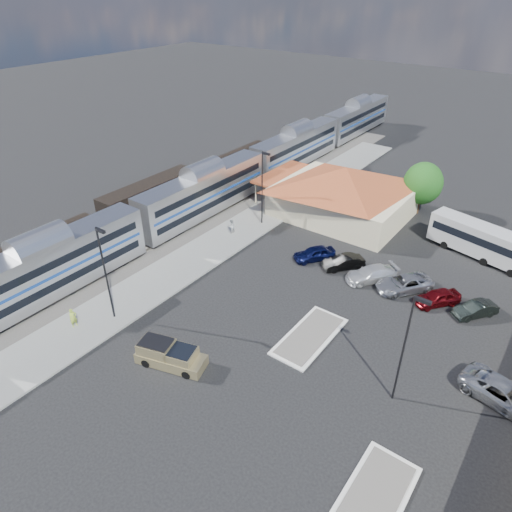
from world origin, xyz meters
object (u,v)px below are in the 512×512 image
Objects in this scene: station_depot at (343,191)px; suv at (505,394)px; pickup_truck at (171,356)px; coach_bus at (483,240)px.

suv is (22.93, -19.84, -2.29)m from station_depot.
pickup_truck is 0.50× the size of coach_bus.
station_depot reaches higher than suv.
station_depot reaches higher than coach_bus.
station_depot is 3.04× the size of suv.
pickup_truck is at bearing 167.45° from coach_bus.
suv is (21.31, 11.13, -0.04)m from pickup_truck.
coach_bus reaches higher than suv.
suv is 20.46m from coach_bus.
pickup_truck is at bearing 131.39° from suv.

